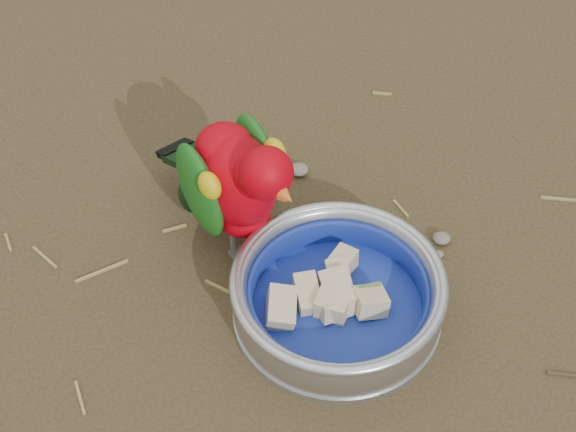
# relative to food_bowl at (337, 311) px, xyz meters

# --- Properties ---
(ground) EXTENTS (60.00, 60.00, 0.00)m
(ground) POSITION_rel_food_bowl_xyz_m (-0.12, -0.04, -0.01)
(ground) COLOR #433420
(food_bowl) EXTENTS (0.22, 0.22, 0.02)m
(food_bowl) POSITION_rel_food_bowl_xyz_m (0.00, 0.00, 0.00)
(food_bowl) COLOR #B2B2BA
(food_bowl) RESTS_ON ground
(bowl_wall) EXTENTS (0.22, 0.22, 0.04)m
(bowl_wall) POSITION_rel_food_bowl_xyz_m (0.00, 0.00, 0.03)
(bowl_wall) COLOR #B2B2BA
(bowl_wall) RESTS_ON food_bowl
(fruit_wedges) EXTENTS (0.13, 0.13, 0.03)m
(fruit_wedges) POSITION_rel_food_bowl_xyz_m (0.00, 0.00, 0.02)
(fruit_wedges) COLOR beige
(fruit_wedges) RESTS_ON food_bowl
(lory_parrot) EXTENTS (0.22, 0.23, 0.18)m
(lory_parrot) POSITION_rel_food_bowl_xyz_m (-0.11, 0.10, 0.08)
(lory_parrot) COLOR #AA000B
(lory_parrot) RESTS_ON ground
(ground_debris) EXTENTS (0.90, 0.80, 0.01)m
(ground_debris) POSITION_rel_food_bowl_xyz_m (-0.09, 0.05, -0.01)
(ground_debris) COLOR olive
(ground_debris) RESTS_ON ground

